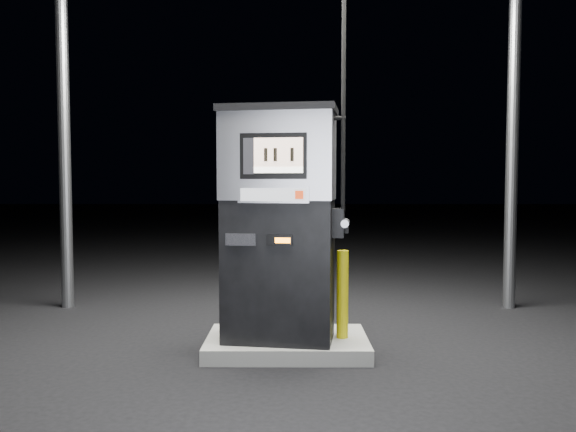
{
  "coord_description": "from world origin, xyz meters",
  "views": [
    {
      "loc": [
        0.03,
        -5.54,
        1.68
      ],
      "look_at": [
        0.01,
        0.0,
        1.36
      ],
      "focal_mm": 35.0,
      "sensor_mm": 36.0,
      "label": 1
    }
  ],
  "objects": [
    {
      "name": "bollard_left",
      "position": [
        -0.55,
        -0.1,
        0.61
      ],
      "size": [
        0.13,
        0.13,
        0.92
      ],
      "primitive_type": "cylinder",
      "rotation": [
        0.0,
        0.0,
        0.03
      ],
      "color": "#CDC00B",
      "rests_on": "pump_island"
    },
    {
      "name": "pump_island",
      "position": [
        0.0,
        0.0,
        0.07
      ],
      "size": [
        1.6,
        1.0,
        0.15
      ],
      "primitive_type": "cube",
      "color": "slate",
      "rests_on": "ground"
    },
    {
      "name": "ground",
      "position": [
        0.0,
        0.0,
        0.0
      ],
      "size": [
        80.0,
        80.0,
        0.0
      ],
      "primitive_type": "plane",
      "color": "black",
      "rests_on": "ground"
    },
    {
      "name": "bollard_right",
      "position": [
        0.55,
        -0.04,
        0.59
      ],
      "size": [
        0.12,
        0.12,
        0.87
      ],
      "primitive_type": "cylinder",
      "rotation": [
        0.0,
        0.0,
        0.06
      ],
      "color": "#CDC00B",
      "rests_on": "pump_island"
    },
    {
      "name": "fuel_dispenser",
      "position": [
        -0.07,
        -0.1,
        1.31
      ],
      "size": [
        1.29,
        0.82,
        4.7
      ],
      "rotation": [
        0.0,
        0.0,
        -0.14
      ],
      "color": "black",
      "rests_on": "pump_island"
    }
  ]
}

